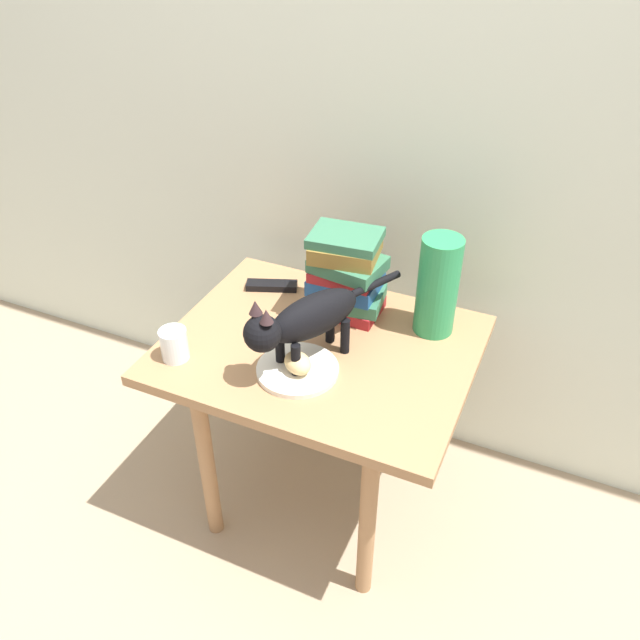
# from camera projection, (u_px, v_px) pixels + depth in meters

# --- Properties ---
(ground_plane) EXTENTS (6.00, 6.00, 0.00)m
(ground_plane) POSITION_uv_depth(u_px,v_px,m) (320.00, 495.00, 2.06)
(ground_plane) COLOR gray
(back_panel) EXTENTS (4.00, 0.04, 2.20)m
(back_panel) POSITION_uv_depth(u_px,v_px,m) (386.00, 110.00, 1.74)
(back_panel) COLOR silver
(back_panel) RESTS_ON ground
(side_table) EXTENTS (0.80, 0.63, 0.61)m
(side_table) POSITION_uv_depth(u_px,v_px,m) (320.00, 369.00, 1.75)
(side_table) COLOR #9E724C
(side_table) RESTS_ON ground
(plate) EXTENTS (0.21, 0.21, 0.01)m
(plate) POSITION_uv_depth(u_px,v_px,m) (298.00, 370.00, 1.61)
(plate) COLOR silver
(plate) RESTS_ON side_table
(bread_roll) EXTENTS (0.10, 0.09, 0.05)m
(bread_roll) POSITION_uv_depth(u_px,v_px,m) (298.00, 363.00, 1.58)
(bread_roll) COLOR #E0BC7A
(bread_roll) RESTS_ON plate
(cat) EXTENTS (0.26, 0.43, 0.23)m
(cat) POSITION_uv_depth(u_px,v_px,m) (304.00, 320.00, 1.57)
(cat) COLOR black
(cat) RESTS_ON side_table
(book_stack) EXTENTS (0.21, 0.18, 0.25)m
(book_stack) POSITION_uv_depth(u_px,v_px,m) (348.00, 274.00, 1.75)
(book_stack) COLOR maroon
(book_stack) RESTS_ON side_table
(green_vase) EXTENTS (0.11, 0.11, 0.28)m
(green_vase) POSITION_uv_depth(u_px,v_px,m) (438.00, 286.00, 1.68)
(green_vase) COLOR #288C51
(green_vase) RESTS_ON side_table
(candle_jar) EXTENTS (0.07, 0.07, 0.08)m
(candle_jar) POSITION_uv_depth(u_px,v_px,m) (174.00, 346.00, 1.64)
(candle_jar) COLOR silver
(candle_jar) RESTS_ON side_table
(tv_remote) EXTENTS (0.16, 0.10, 0.02)m
(tv_remote) POSITION_uv_depth(u_px,v_px,m) (272.00, 286.00, 1.92)
(tv_remote) COLOR black
(tv_remote) RESTS_ON side_table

